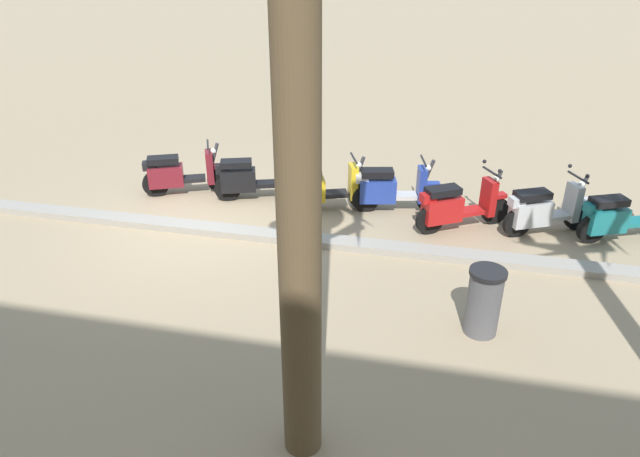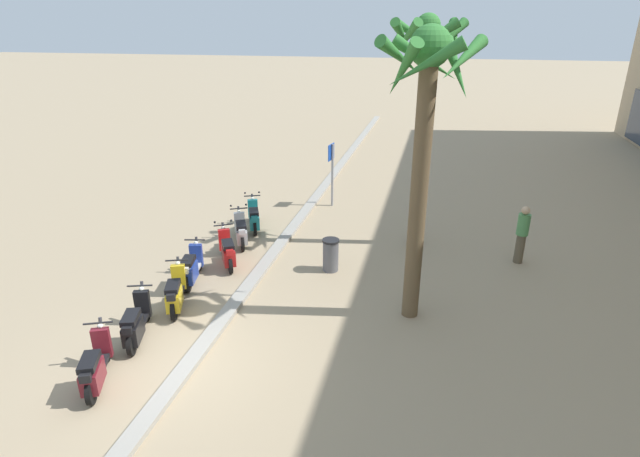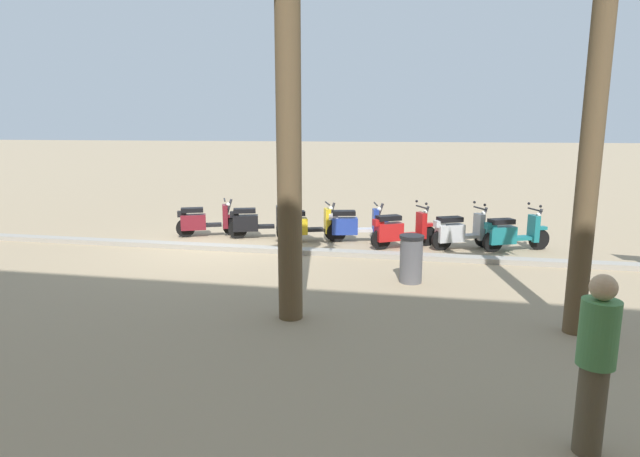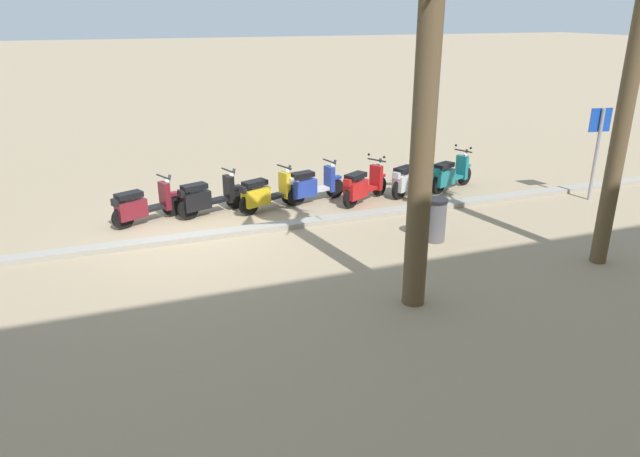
{
  "view_description": "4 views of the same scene",
  "coord_description": "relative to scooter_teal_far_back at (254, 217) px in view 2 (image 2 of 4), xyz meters",
  "views": [
    {
      "loc": [
        -4.16,
        8.68,
        4.74
      ],
      "look_at": [
        -2.65,
        1.95,
        1.19
      ],
      "focal_mm": 32.19,
      "sensor_mm": 36.0,
      "label": 1
    },
    {
      "loc": [
        7.63,
        4.84,
        6.54
      ],
      "look_at": [
        -4.66,
        1.91,
        1.35
      ],
      "focal_mm": 28.16,
      "sensor_mm": 36.0,
      "label": 2
    },
    {
      "loc": [
        -5.08,
        12.27,
        3.02
      ],
      "look_at": [
        -3.02,
        1.99,
        0.98
      ],
      "focal_mm": 29.29,
      "sensor_mm": 36.0,
      "label": 3
    },
    {
      "loc": [
        1.58,
        12.31,
        4.7
      ],
      "look_at": [
        -1.86,
        3.14,
        1.02
      ],
      "focal_mm": 32.64,
      "sensor_mm": 36.0,
      "label": 4
    }
  ],
  "objects": [
    {
      "name": "litter_bin",
      "position": [
        2.36,
        3.17,
        0.04
      ],
      "size": [
        0.48,
        0.48,
        0.95
      ],
      "color": "#56565B",
      "rests_on": "ground"
    },
    {
      "name": "scooter_black_mid_rear",
      "position": [
        6.67,
        -0.26,
        0.0
      ],
      "size": [
        1.77,
        0.82,
        1.04
      ],
      "color": "black",
      "rests_on": "ground"
    },
    {
      "name": "crossing_sign",
      "position": [
        -3.02,
        2.05,
        1.06
      ],
      "size": [
        0.6,
        0.16,
        2.4
      ],
      "color": "#939399",
      "rests_on": "ground"
    },
    {
      "name": "scooter_teal_far_back",
      "position": [
        0.0,
        0.0,
        0.0
      ],
      "size": [
        1.69,
        0.89,
        1.17
      ],
      "color": "black",
      "rests_on": "ground"
    },
    {
      "name": "palm_tree_near_sign",
      "position": [
        4.2,
        5.53,
        4.33
      ],
      "size": [
        2.17,
        2.23,
        6.54
      ],
      "color": "brown",
      "rests_on": "ground"
    },
    {
      "name": "scooter_silver_gap_after_mid",
      "position": [
        1.26,
        0.04,
        0.01
      ],
      "size": [
        1.59,
        0.9,
        1.17
      ],
      "color": "black",
      "rests_on": "ground"
    },
    {
      "name": "ground_plane",
      "position": [
        7.24,
        1.01,
        -0.45
      ],
      "size": [
        200.0,
        200.0,
        0.0
      ],
      "primitive_type": "plane",
      "color": "#9E896B"
    },
    {
      "name": "pedestrian_by_palm_tree",
      "position": [
        0.57,
        8.43,
        0.48
      ],
      "size": [
        0.34,
        0.34,
        1.74
      ],
      "color": "brown",
      "rests_on": "ground"
    },
    {
      "name": "scooter_yellow_mid_centre",
      "position": [
        5.25,
        -0.07,
        0.0
      ],
      "size": [
        1.73,
        0.86,
        1.04
      ],
      "color": "black",
      "rests_on": "ground"
    },
    {
      "name": "scooter_maroon_tail_end",
      "position": [
        8.19,
        -0.18,
        -0.0
      ],
      "size": [
        1.69,
        0.9,
        1.04
      ],
      "color": "black",
      "rests_on": "ground"
    },
    {
      "name": "scooter_red_last_in_row",
      "position": [
        2.74,
        0.21,
        0.01
      ],
      "size": [
        1.63,
        1.04,
        1.17
      ],
      "color": "black",
      "rests_on": "ground"
    },
    {
      "name": "palm_tree_mid_walkway",
      "position": [
        -0.12,
        5.31,
        4.77
      ],
      "size": [
        2.21,
        2.2,
        6.8
      ],
      "color": "brown",
      "rests_on": "ground"
    },
    {
      "name": "scooter_blue_mid_front",
      "position": [
        3.95,
        -0.3,
        0.01
      ],
      "size": [
        1.72,
        0.69,
        1.04
      ],
      "color": "black",
      "rests_on": "ground"
    },
    {
      "name": "curb_strip",
      "position": [
        7.24,
        1.27,
        -0.39
      ],
      "size": [
        60.0,
        0.36,
        0.12
      ],
      "primitive_type": "cube",
      "color": "gray",
      "rests_on": "ground"
    }
  ]
}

